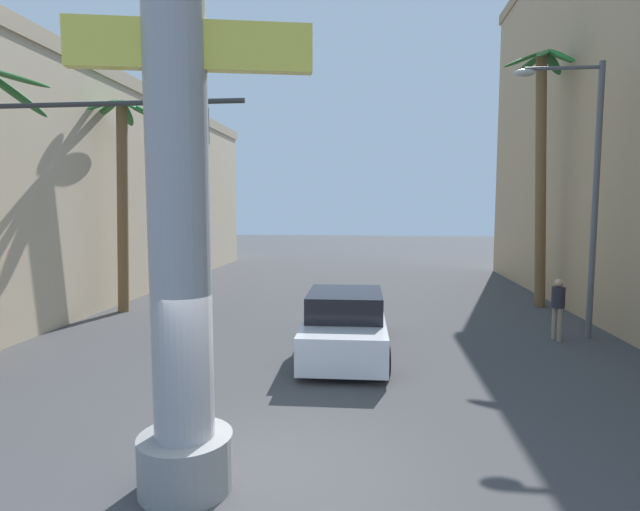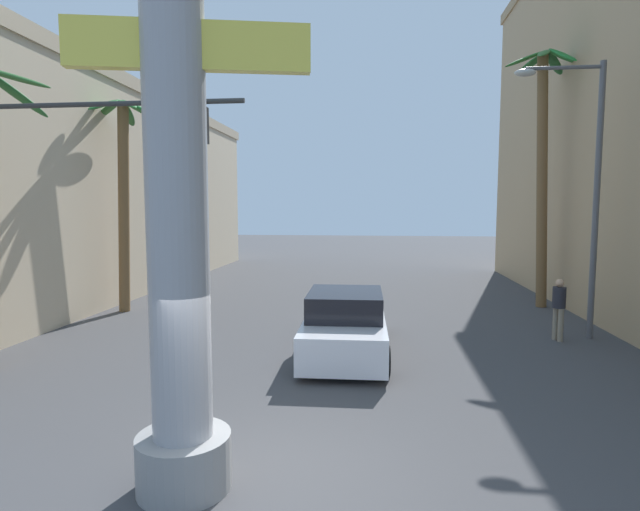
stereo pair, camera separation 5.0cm
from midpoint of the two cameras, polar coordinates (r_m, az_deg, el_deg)
name	(u,v)px [view 2 (the right image)]	position (r m, az deg, el deg)	size (l,w,h in m)	color
ground_plane	(338,316)	(16.55, 2.14, -6.95)	(95.61, 95.61, 0.00)	#424244
building_left	(58,190)	(23.46, -27.70, 6.64)	(7.75, 27.40, 8.56)	#C6B293
neon_sign_pole	(174,87)	(6.45, -16.08, 18.02)	(3.14, 1.19, 10.69)	#9E9EA3
street_lamp	(584,175)	(15.23, 28.06, 8.12)	(2.32, 0.28, 7.39)	#59595E
traffic_light_mast	(57,181)	(11.54, -27.75, 7.51)	(5.86, 0.32, 5.71)	#333333
car_lead	(346,324)	(12.47, 3.06, -7.78)	(2.13, 5.20, 1.56)	black
palm_tree_mid_left	(123,178)	(18.29, -21.52, 8.22)	(2.63, 2.63, 7.23)	brown
palm_tree_mid_right	(543,154)	(19.54, 24.22, 10.55)	(2.87, 2.76, 9.02)	brown
pedestrian_mid_right	(559,305)	(14.85, 25.72, -5.08)	(0.44, 0.44, 1.68)	gray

